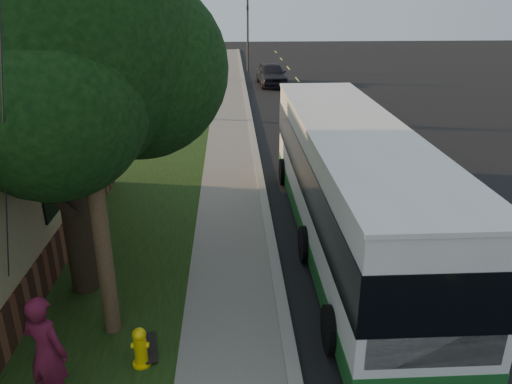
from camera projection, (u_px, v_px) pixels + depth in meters
ground at (291, 362)px, 8.80m from camera, size 120.00×120.00×0.00m
road at (368, 170)px, 18.25m from camera, size 8.00×80.00×0.01m
curb at (259, 170)px, 18.04m from camera, size 0.25×80.00×0.12m
sidewalk at (231, 171)px, 17.99m from camera, size 2.00×80.00×0.08m
grass_verge at (133, 173)px, 17.83m from camera, size 5.00×80.00×0.07m
fire_hydrant at (140, 347)px, 8.51m from camera, size 0.32×0.32×0.74m
utility_pole at (82, 90)px, 7.82m from camera, size 2.86×3.21×9.07m
leafy_tree at (55, 45)px, 9.11m from camera, size 6.30×6.00×7.80m
bare_tree_near at (178, 77)px, 24.49m from camera, size 1.38×1.21×4.31m
bare_tree_far at (201, 52)px, 35.68m from camera, size 1.38×1.21×4.03m
traffic_signal at (248, 31)px, 39.12m from camera, size 0.18×0.22×5.50m
transit_bus at (350, 182)px, 12.43m from camera, size 2.66×11.53×3.12m
skateboarder at (47, 352)px, 7.49m from camera, size 0.83×0.70×1.94m
skateboard_main at (151, 347)px, 8.96m from camera, size 0.38×0.88×0.08m
distant_car at (272, 74)px, 34.33m from camera, size 2.09×4.63×1.54m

